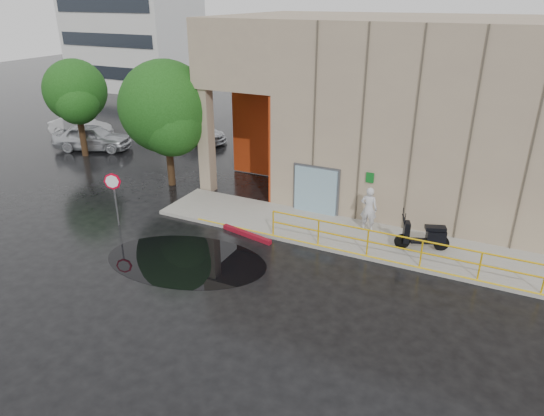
{
  "coord_description": "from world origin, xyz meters",
  "views": [
    {
      "loc": [
        6.95,
        -12.34,
        8.86
      ],
      "look_at": [
        -0.48,
        3.0,
        1.35
      ],
      "focal_mm": 32.0,
      "sensor_mm": 36.0,
      "label": 1
    }
  ],
  "objects_px": {
    "tree_near": "(167,111)",
    "tree_far": "(76,94)",
    "red_curb": "(247,234)",
    "stop_sign": "(113,187)",
    "car_a": "(92,137)",
    "scooter": "(424,228)",
    "person": "(369,209)",
    "car_c": "(195,131)",
    "car_b": "(80,126)"
  },
  "relations": [
    {
      "from": "tree_near",
      "to": "tree_far",
      "type": "relative_size",
      "value": 1.1
    },
    {
      "from": "red_curb",
      "to": "tree_near",
      "type": "bearing_deg",
      "value": 151.11
    },
    {
      "from": "stop_sign",
      "to": "tree_near",
      "type": "height_order",
      "value": "tree_near"
    },
    {
      "from": "car_a",
      "to": "stop_sign",
      "type": "bearing_deg",
      "value": -150.72
    },
    {
      "from": "scooter",
      "to": "stop_sign",
      "type": "height_order",
      "value": "stop_sign"
    },
    {
      "from": "scooter",
      "to": "car_a",
      "type": "xyz_separation_m",
      "value": [
        -20.83,
        4.62,
        -0.24
      ]
    },
    {
      "from": "person",
      "to": "tree_far",
      "type": "distance_m",
      "value": 18.35
    },
    {
      "from": "stop_sign",
      "to": "car_a",
      "type": "relative_size",
      "value": 0.5
    },
    {
      "from": "red_curb",
      "to": "stop_sign",
      "type": "bearing_deg",
      "value": -164.69
    },
    {
      "from": "red_curb",
      "to": "car_a",
      "type": "relative_size",
      "value": 0.51
    },
    {
      "from": "car_a",
      "to": "tree_far",
      "type": "relative_size",
      "value": 0.83
    },
    {
      "from": "person",
      "to": "tree_far",
      "type": "xyz_separation_m",
      "value": [
        -17.96,
        2.62,
        2.65
      ]
    },
    {
      "from": "stop_sign",
      "to": "car_c",
      "type": "relative_size",
      "value": 0.51
    },
    {
      "from": "red_curb",
      "to": "person",
      "type": "bearing_deg",
      "value": 29.56
    },
    {
      "from": "car_a",
      "to": "car_c",
      "type": "xyz_separation_m",
      "value": [
        4.62,
        4.41,
        -0.13
      ]
    },
    {
      "from": "stop_sign",
      "to": "person",
      "type": "bearing_deg",
      "value": 19.59
    },
    {
      "from": "tree_near",
      "to": "car_c",
      "type": "bearing_deg",
      "value": 116.17
    },
    {
      "from": "stop_sign",
      "to": "car_b",
      "type": "xyz_separation_m",
      "value": [
        -12.03,
        9.74,
        -1.02
      ]
    },
    {
      "from": "red_curb",
      "to": "car_a",
      "type": "distance_m",
      "value": 15.63
    },
    {
      "from": "car_b",
      "to": "tree_near",
      "type": "relative_size",
      "value": 0.68
    },
    {
      "from": "person",
      "to": "stop_sign",
      "type": "xyz_separation_m",
      "value": [
        -9.58,
        -3.87,
        0.65
      ]
    },
    {
      "from": "red_curb",
      "to": "car_c",
      "type": "height_order",
      "value": "car_c"
    },
    {
      "from": "person",
      "to": "tree_near",
      "type": "relative_size",
      "value": 0.3
    },
    {
      "from": "car_b",
      "to": "car_a",
      "type": "bearing_deg",
      "value": -131.19
    },
    {
      "from": "stop_sign",
      "to": "car_a",
      "type": "distance_m",
      "value": 11.88
    },
    {
      "from": "stop_sign",
      "to": "car_c",
      "type": "xyz_separation_m",
      "value": [
        -4.34,
        12.16,
        -1.05
      ]
    },
    {
      "from": "car_a",
      "to": "tree_far",
      "type": "height_order",
      "value": "tree_far"
    },
    {
      "from": "scooter",
      "to": "tree_near",
      "type": "relative_size",
      "value": 0.33
    },
    {
      "from": "person",
      "to": "car_c",
      "type": "xyz_separation_m",
      "value": [
        -13.91,
        8.29,
        -0.4
      ]
    },
    {
      "from": "scooter",
      "to": "tree_far",
      "type": "distance_m",
      "value": 20.71
    },
    {
      "from": "car_a",
      "to": "tree_far",
      "type": "distance_m",
      "value": 3.23
    },
    {
      "from": "person",
      "to": "red_curb",
      "type": "height_order",
      "value": "person"
    },
    {
      "from": "scooter",
      "to": "car_a",
      "type": "distance_m",
      "value": 21.34
    },
    {
      "from": "tree_near",
      "to": "scooter",
      "type": "bearing_deg",
      "value": -7.59
    },
    {
      "from": "stop_sign",
      "to": "car_b",
      "type": "distance_m",
      "value": 15.51
    },
    {
      "from": "tree_far",
      "to": "car_a",
      "type": "bearing_deg",
      "value": 114.45
    },
    {
      "from": "red_curb",
      "to": "tree_far",
      "type": "height_order",
      "value": "tree_far"
    },
    {
      "from": "tree_near",
      "to": "stop_sign",
      "type": "bearing_deg",
      "value": -81.44
    },
    {
      "from": "stop_sign",
      "to": "tree_far",
      "type": "height_order",
      "value": "tree_far"
    },
    {
      "from": "stop_sign",
      "to": "tree_far",
      "type": "distance_m",
      "value": 10.79
    },
    {
      "from": "red_curb",
      "to": "car_b",
      "type": "bearing_deg",
      "value": 154.51
    },
    {
      "from": "tree_near",
      "to": "tree_far",
      "type": "distance_m",
      "value": 7.85
    },
    {
      "from": "person",
      "to": "car_a",
      "type": "height_order",
      "value": "person"
    },
    {
      "from": "person",
      "to": "scooter",
      "type": "distance_m",
      "value": 2.41
    },
    {
      "from": "car_a",
      "to": "car_b",
      "type": "bearing_deg",
      "value": 37.1
    },
    {
      "from": "car_a",
      "to": "red_curb",
      "type": "bearing_deg",
      "value": -133.61
    },
    {
      "from": "scooter",
      "to": "tree_far",
      "type": "xyz_separation_m",
      "value": [
        -20.26,
        3.36,
        2.68
      ]
    },
    {
      "from": "red_curb",
      "to": "tree_far",
      "type": "bearing_deg",
      "value": 159.89
    },
    {
      "from": "car_a",
      "to": "car_c",
      "type": "relative_size",
      "value": 1.02
    },
    {
      "from": "person",
      "to": "car_c",
      "type": "bearing_deg",
      "value": -30.9
    }
  ]
}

